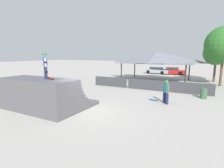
{
  "coord_description": "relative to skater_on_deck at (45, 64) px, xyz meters",
  "views": [
    {
      "loc": [
        6.52,
        -8.53,
        3.57
      ],
      "look_at": [
        -0.23,
        4.14,
        1.13
      ],
      "focal_mm": 28.0,
      "sensor_mm": 36.0,
      "label": 1
    }
  ],
  "objects": [
    {
      "name": "pavilion_shelter",
      "position": [
        2.86,
        16.15,
        0.15
      ],
      "size": [
        9.43,
        5.93,
        3.92
      ],
      "color": "#2D2D33",
      "rests_on": "ground"
    },
    {
      "name": "parked_car_silver",
      "position": [
        0.79,
        25.15,
        -2.41
      ],
      "size": [
        4.68,
        2.42,
        1.27
      ],
      "rotation": [
        0.0,
        0.0,
        -0.17
      ],
      "color": "#A8AAAF",
      "rests_on": "ground"
    },
    {
      "name": "bystander_walking",
      "position": [
        6.38,
        5.17,
        -1.98
      ],
      "size": [
        0.53,
        0.59,
        1.75
      ],
      "rotation": [
        0.0,
        0.0,
        2.29
      ],
      "color": "#1E2347",
      "rests_on": "ground"
    },
    {
      "name": "parked_car_red",
      "position": [
        3.62,
        25.42,
        -2.41
      ],
      "size": [
        4.54,
        1.85,
        1.27
      ],
      "rotation": [
        0.0,
        0.0,
        0.02
      ],
      "color": "red",
      "rests_on": "ground"
    },
    {
      "name": "skateboard_on_ground",
      "position": [
        5.41,
        5.63,
        -2.95
      ],
      "size": [
        0.79,
        0.4,
        0.09
      ],
      "rotation": [
        0.0,
        0.0,
        6.01
      ],
      "color": "blue",
      "rests_on": "ground"
    },
    {
      "name": "trash_bin",
      "position": [
        8.82,
        8.17,
        -2.58
      ],
      "size": [
        0.52,
        0.52,
        0.85
      ],
      "primitive_type": "cylinder",
      "color": "#385B3D",
      "rests_on": "ground"
    },
    {
      "name": "ground_plane",
      "position": [
        2.23,
        0.9,
        -3.01
      ],
      "size": [
        160.0,
        160.0,
        0.0
      ],
      "primitive_type": "plane",
      "color": "#ADA8A0"
    },
    {
      "name": "skateboard_on_deck",
      "position": [
        0.41,
        0.0,
        -0.89
      ],
      "size": [
        0.83,
        0.52,
        0.09
      ],
      "rotation": [
        0.0,
        0.0,
        -0.43
      ],
      "color": "blue",
      "rests_on": "quarter_pipe_ramp"
    },
    {
      "name": "tree_beside_pavilion",
      "position": [
        9.9,
        18.88,
        0.76
      ],
      "size": [
        3.21,
        3.21,
        5.39
      ],
      "color": "brown",
      "rests_on": "ground"
    },
    {
      "name": "skater_on_deck",
      "position": [
        0.0,
        0.0,
        0.0
      ],
      "size": [
        0.66,
        0.54,
        1.65
      ],
      "rotation": [
        0.0,
        0.0,
        -0.63
      ],
      "color": "#1E2347",
      "rests_on": "quarter_pipe_ramp"
    },
    {
      "name": "barrier_fence",
      "position": [
        3.6,
        9.43,
        -2.48
      ],
      "size": [
        12.18,
        0.12,
        1.05
      ],
      "color": "#3D3D42",
      "rests_on": "ground"
    },
    {
      "name": "tree_far_back",
      "position": [
        10.42,
        15.59,
        1.61
      ],
      "size": [
        4.07,
        4.07,
        6.67
      ],
      "color": "brown",
      "rests_on": "ground"
    },
    {
      "name": "quarter_pipe_ramp",
      "position": [
        -0.54,
        0.14,
        -2.11
      ],
      "size": [
        5.27,
        4.09,
        2.06
      ],
      "color": "#565459",
      "rests_on": "ground"
    }
  ]
}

